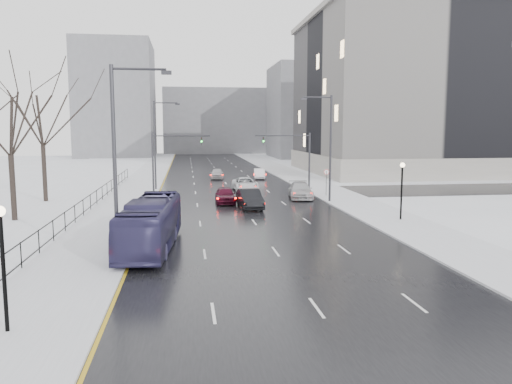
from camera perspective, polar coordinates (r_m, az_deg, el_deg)
name	(u,v)px	position (r m, az deg, el deg)	size (l,w,h in m)	color
road	(225,182)	(65.67, -3.62, 1.19)	(16.00, 150.00, 0.04)	black
cross_road	(233,193)	(53.79, -2.65, -0.15)	(130.00, 10.00, 0.04)	black
sidewalk_left	(143,182)	(65.72, -12.79, 1.08)	(5.00, 150.00, 0.16)	silver
sidewalk_right	(303,180)	(67.27, 5.34, 1.37)	(5.00, 150.00, 0.16)	silver
park_strip	(66,184)	(67.20, -20.88, 0.90)	(14.00, 150.00, 0.12)	white
tree_park_d	(15,221)	(41.77, -25.84, -3.05)	(8.75, 8.75, 12.50)	black
tree_park_e	(46,202)	(51.36, -22.87, -1.09)	(9.45, 9.45, 13.50)	black
iron_fence	(68,217)	(36.54, -20.65, -2.73)	(0.06, 70.00, 1.30)	black
streetlight_r_mid	(328,143)	(46.99, 8.25, 5.56)	(2.95, 0.25, 10.00)	#2D2D33
streetlight_l_near	(119,156)	(25.36, -15.36, 4.00)	(2.95, 0.25, 10.00)	#2D2D33
streetlight_l_far	(157,141)	(57.23, -11.27, 5.79)	(2.95, 0.25, 10.00)	#2D2D33
lamppost_l	(2,250)	(18.61, -27.01, -5.97)	(0.36, 0.36, 4.28)	black
lamppost_r_mid	(402,183)	(38.76, 16.33, 1.04)	(0.36, 0.36, 4.28)	black
mast_signal_right	(300,155)	(54.58, 5.03, 4.25)	(6.10, 0.33, 6.50)	#2D2D33
mast_signal_left	(163,156)	(53.25, -10.57, 4.08)	(6.10, 0.33, 6.50)	#2D2D33
no_uturn_sign	(326,175)	(51.31, 8.05, 1.99)	(0.60, 0.06, 2.70)	#2D2D33
civic_building	(434,102)	(86.93, 19.68, 9.65)	(41.00, 31.00, 24.80)	gray
bldg_far_right	(321,112)	(124.61, 7.47, 9.06)	(24.00, 20.00, 22.00)	slate
bldg_far_left	(117,100)	(131.43, -15.65, 10.07)	(18.00, 22.00, 28.00)	slate
bldg_far_center	(217,121)	(145.40, -4.48, 8.04)	(30.00, 18.00, 18.00)	slate
bus	(151,224)	(29.46, -11.91, -3.57)	(2.44, 10.43, 2.91)	#302C56
sedan_center_near	(225,195)	(46.48, -3.54, -0.35)	(1.80, 4.47, 1.52)	#440B1E
sedan_right_near	(250,199)	(43.40, -0.71, -0.79)	(1.76, 5.04, 1.66)	black
sedan_right_cross	(245,184)	(55.43, -1.25, 0.88)	(2.48, 5.38, 1.50)	silver
sedan_right_far	(300,190)	(49.86, 5.09, 0.18)	(2.20, 5.41, 1.57)	#ADAEB1
sedan_center_far	(217,174)	(69.17, -4.47, 2.12)	(1.74, 4.33, 1.47)	#B0B0B4
sedan_right_distant	(259,174)	(69.24, 0.38, 2.11)	(1.47, 4.20, 1.39)	white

